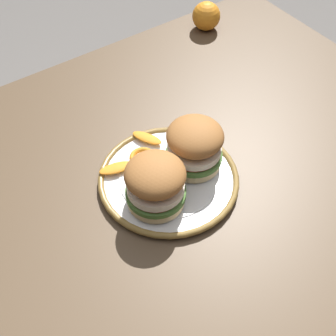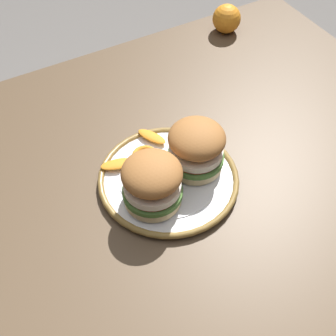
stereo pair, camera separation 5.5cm
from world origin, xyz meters
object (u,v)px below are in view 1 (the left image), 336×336
at_px(dining_table, 191,202).
at_px(dinner_plate, 168,178).
at_px(sandwich_half_right, 155,183).
at_px(sandwich_half_left, 197,146).
at_px(whole_orange, 206,16).

xyz_separation_m(dining_table, dinner_plate, (-0.06, 0.00, 0.12)).
xyz_separation_m(dining_table, sandwich_half_right, (-0.11, -0.03, 0.18)).
bearing_deg(sandwich_half_right, dining_table, 16.85).
bearing_deg(sandwich_half_left, dining_table, 118.51).
bearing_deg(dining_table, dinner_plate, 178.31).
height_order(dining_table, sandwich_half_right, sandwich_half_right).
relative_size(dinner_plate, sandwich_half_right, 2.12).
height_order(dining_table, whole_orange, whole_orange).
relative_size(dining_table, dinner_plate, 4.12).
relative_size(dinner_plate, whole_orange, 3.66).
height_order(dinner_plate, whole_orange, whole_orange).
distance_m(dinner_plate, sandwich_half_right, 0.09).
distance_m(dining_table, sandwich_half_right, 0.22).
bearing_deg(dinner_plate, whole_orange, 44.31).
distance_m(dinner_plate, whole_orange, 0.54).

